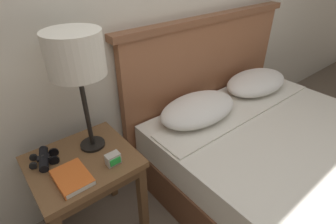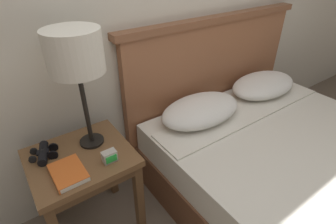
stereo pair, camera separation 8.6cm
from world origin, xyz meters
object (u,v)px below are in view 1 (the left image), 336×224
Objects in this scene: nightstand at (85,172)px; bed at (293,165)px; book_on_nightstand at (72,178)px; binoculars_pair at (44,159)px; table_lamp at (75,56)px; alarm_clock at (113,159)px.

bed is at bearing -26.26° from nightstand.
binoculars_pair reaches higher than book_on_nightstand.
table_lamp reaches higher than alarm_clock.
binoculars_pair is (-1.31, 0.67, 0.33)m from bed.
bed is (1.16, -0.57, -0.22)m from nightstand.
alarm_clock is at bearing -40.90° from binoculars_pair.
nightstand is at bearing 49.03° from book_on_nightstand.
nightstand is 0.21m from alarm_clock.
table_lamp is at bearing 94.96° from alarm_clock.
table_lamp is at bearing -6.63° from binoculars_pair.
book_on_nightstand is 2.79× the size of alarm_clock.
alarm_clock is (0.11, -0.13, 0.12)m from nightstand.
bed is 3.03× the size of table_lamp.
bed is 1.51m from binoculars_pair.
bed is at bearing -30.98° from table_lamp.
table_lamp reaches higher than bed.
bed reaches higher than alarm_clock.
binoculars_pair is (-0.15, 0.10, 0.11)m from nightstand.
alarm_clock is at bearing -7.18° from book_on_nightstand.
bed is at bearing -22.89° from alarm_clock.
book_on_nightstand is 0.20m from alarm_clock.
binoculars_pair is (-0.06, 0.20, 0.01)m from book_on_nightstand.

